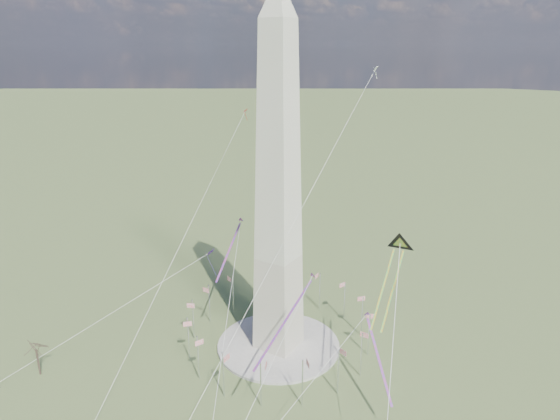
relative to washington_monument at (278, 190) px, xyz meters
The scene contains 12 objects.
ground 47.95m from the washington_monument, ahead, with size 2000.00×2000.00×0.00m, color #4C592C.
plaza 47.55m from the washington_monument, ahead, with size 36.00×36.00×0.80m, color #B5B2A5.
washington_monument is the anchor object (origin of this frame).
flagpole_ring 40.68m from the washington_monument, 169.63° to the right, with size 54.40×54.40×13.00m.
tree_far 76.88m from the washington_monument, 136.48° to the right, with size 6.63×6.63×11.61m.
kite_delta_black 34.57m from the washington_monument, ahead, with size 8.03×21.27×17.48m.
kite_diamond_purple 37.42m from the washington_monument, behind, with size 2.10×3.19×9.64m.
kite_streamer_left 32.66m from the washington_monument, 49.93° to the right, with size 3.77×22.64×15.55m.
kite_streamer_mid 25.30m from the washington_monument, behind, with size 5.69×18.98×13.23m.
kite_streamer_right 46.37m from the washington_monument, 11.02° to the right, with size 14.03×15.74×13.66m.
kite_small_red 58.63m from the washington_monument, 134.13° to the left, with size 1.12×1.86×4.39m.
kite_small_white 57.05m from the washington_monument, 82.56° to the left, with size 1.31×1.93×4.11m.
Camera 1 is at (67.59, -107.73, 84.87)m, focal length 32.00 mm.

